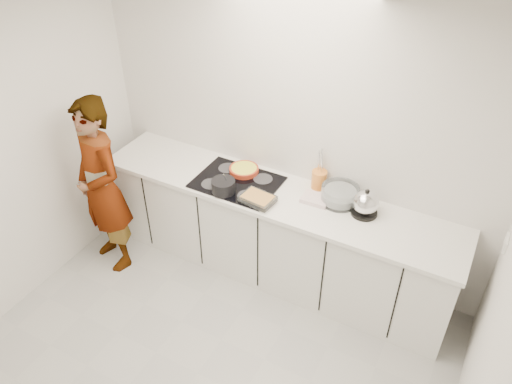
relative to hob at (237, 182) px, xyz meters
The scene contains 15 objects.
floor 1.60m from the hob, 74.48° to the right, with size 3.60×3.20×0.00m, color #ADADA9.
ceiling 2.13m from the hob, 74.48° to the right, with size 3.60×3.20×0.00m, color white.
wall_back 0.62m from the hob, 44.17° to the left, with size 3.60×0.00×2.60m, color silver.
wall_right 2.51m from the hob, 29.95° to the right, with size 0.02×3.20×2.60m.
base_cabinets 0.60m from the hob, ahead, with size 3.20×0.58×0.87m, color silver.
countertop 0.35m from the hob, ahead, with size 3.24×0.64×0.04m, color white.
hob is the anchor object (origin of this frame).
tart_dish 0.16m from the hob, 97.62° to the left, with size 0.34×0.34×0.04m.
saucepan 0.20m from the hob, 98.16° to the right, with size 0.26×0.26×0.19m.
baking_dish 0.34m from the hob, 29.72° to the right, with size 0.29×0.22×0.05m.
mixing_bowl 0.90m from the hob, 10.71° to the left, with size 0.37×0.37×0.14m.
tea_towel 0.71m from the hob, ahead, with size 0.23×0.16×0.04m, color white.
kettle 1.12m from the hob, ahead, with size 0.24×0.24×0.24m.
utensil_crock 0.71m from the hob, 22.95° to the left, with size 0.13×0.13×0.16m, color orange.
cook 1.20m from the hob, 152.06° to the right, with size 0.62×0.41×1.70m, color silver.
Camera 1 is at (1.48, -1.79, 3.42)m, focal length 35.00 mm.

